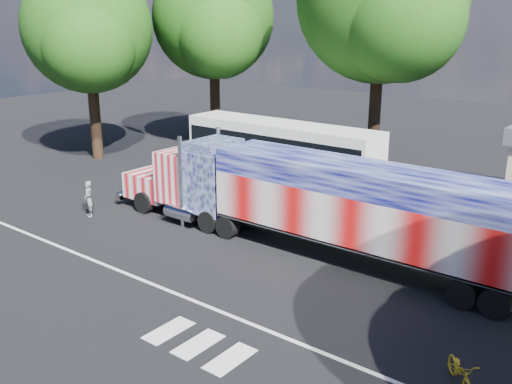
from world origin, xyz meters
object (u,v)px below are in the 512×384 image
Objects in this scene: coach_bus at (281,152)px; tree_w_a at (88,29)px; woman at (89,199)px; bicycle at (460,372)px; tree_nw_a at (214,18)px; semi_truck at (311,200)px.

coach_bus is 0.95× the size of tree_w_a.
woman is at bearing -110.14° from coach_bus.
bicycle is (18.11, -2.23, -0.43)m from woman.
bicycle is 0.13× the size of tree_w_a.
tree_nw_a is at bearing 152.32° from coach_bus.
tree_w_a is at bearing -168.23° from coach_bus.
woman is (-10.35, -2.91, -1.26)m from semi_truck.
tree_nw_a is at bearing 127.41° from woman.
tree_w_a is at bearing 166.83° from semi_truck.
bicycle is at bearing -33.52° from semi_truck.
semi_truck is 1.65× the size of coach_bus.
tree_w_a is at bearing 121.91° from bicycle.
tree_nw_a is (-15.65, 11.97, 6.75)m from semi_truck.
semi_truck is 12.17× the size of bicycle.
semi_truck is at bearing 107.98° from bicycle.
woman is 13.91m from tree_w_a.
coach_bus is (-6.63, 7.24, -0.35)m from semi_truck.
coach_bus is 12.42m from tree_nw_a.
semi_truck is at bearing -37.41° from tree_nw_a.
woman is (-3.72, -10.14, -0.91)m from coach_bus.
tree_nw_a reaches higher than woman.
tree_w_a reaches higher than bicycle.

